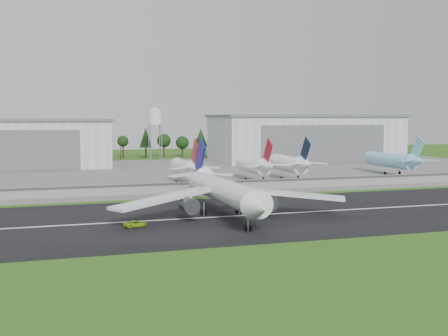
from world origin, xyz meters
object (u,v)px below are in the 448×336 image
object	(u,v)px
parked_jet_skyblue	(395,160)
main_airliner	(225,197)
ground_vehicle	(135,224)
parked_jet_red_a	(187,167)
parked_jet_navy	(292,164)
parked_jet_red_b	(256,165)

from	to	relation	value
parked_jet_skyblue	main_airliner	bearing A→B (deg)	-143.06
main_airliner	ground_vehicle	bearing A→B (deg)	13.28
ground_vehicle	parked_jet_red_a	distance (m)	78.75
parked_jet_navy	parked_jet_skyblue	distance (m)	48.77
parked_jet_red_b	parked_jet_navy	xyz separation A→B (m)	(14.36, 0.04, 0.27)
main_airliner	parked_jet_red_b	size ratio (longest dim) A/B	1.89
main_airliner	parked_jet_navy	bearing A→B (deg)	-126.92
main_airliner	parked_jet_red_a	xyz separation A→B (m)	(6.56, 66.98, 1.18)
ground_vehicle	parked_jet_navy	distance (m)	101.15
main_airliner	parked_jet_red_b	xyz separation A→B (m)	(32.90, 66.99, 1.24)
main_airliner	parked_jet_red_a	bearing A→B (deg)	-97.33
ground_vehicle	parked_jet_red_a	xyz separation A→B (m)	(29.03, 73.01, 5.25)
main_airliner	parked_jet_red_b	bearing A→B (deg)	-117.89
parked_jet_red_a	parked_jet_red_b	distance (m)	26.34
parked_jet_red_a	parked_jet_red_b	size ratio (longest dim) A/B	1.00
parked_jet_red_a	parked_jet_navy	xyz separation A→B (m)	(40.70, 0.05, 0.33)
main_airliner	ground_vehicle	xyz separation A→B (m)	(-22.47, -6.03, -4.07)
ground_vehicle	parked_jet_skyblue	xyz separation A→B (m)	(118.25, 78.05, 5.43)
ground_vehicle	parked_jet_skyblue	world-z (taller)	parked_jet_skyblue
parked_jet_skyblue	parked_jet_red_a	bearing A→B (deg)	-176.77
ground_vehicle	parked_jet_red_b	distance (m)	91.80
main_airliner	ground_vehicle	world-z (taller)	main_airliner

